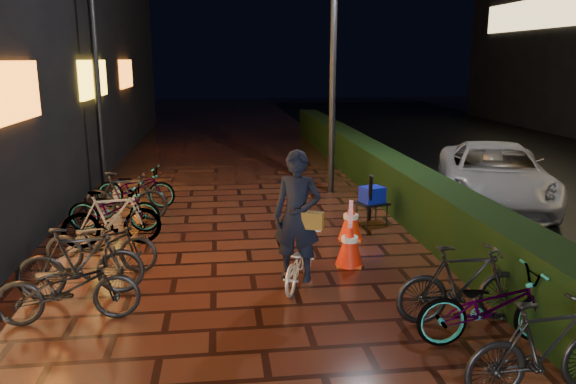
{
  "coord_description": "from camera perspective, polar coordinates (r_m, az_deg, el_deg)",
  "views": [
    {
      "loc": [
        -0.41,
        -5.49,
        3.07
      ],
      "look_at": [
        0.6,
        2.77,
        1.1
      ],
      "focal_mm": 35.0,
      "sensor_mm": 36.0,
      "label": 1
    }
  ],
  "objects": [
    {
      "name": "ground",
      "position": [
        6.3,
        -2.44,
        -15.85
      ],
      "size": [
        80.0,
        80.0,
        0.0
      ],
      "primitive_type": "plane",
      "color": "#381911",
      "rests_on": "ground"
    },
    {
      "name": "hedge",
      "position": [
        14.22,
        8.3,
        2.79
      ],
      "size": [
        0.7,
        20.0,
        1.0
      ],
      "primitive_type": "cube",
      "color": "black",
      "rests_on": "ground"
    },
    {
      "name": "van",
      "position": [
        12.79,
        20.19,
        1.64
      ],
      "size": [
        3.65,
        5.15,
        1.3
      ],
      "primitive_type": "imported",
      "rotation": [
        0.0,
        0.0,
        -0.35
      ],
      "color": "silver",
      "rests_on": "ground"
    },
    {
      "name": "lamp_post_hedge",
      "position": [
        12.96,
        4.59,
        13.22
      ],
      "size": [
        0.53,
        0.16,
        5.55
      ],
      "color": "black",
      "rests_on": "ground"
    },
    {
      "name": "lamp_post_sf",
      "position": [
        13.58,
        -18.99,
        12.48
      ],
      "size": [
        0.53,
        0.15,
        5.52
      ],
      "color": "black",
      "rests_on": "ground"
    },
    {
      "name": "cyclist",
      "position": [
        7.67,
        1.03,
        -4.61
      ],
      "size": [
        0.94,
        1.41,
        1.91
      ],
      "color": "silver",
      "rests_on": "ground"
    },
    {
      "name": "traffic_barrier",
      "position": [
        9.22,
        6.34,
        -3.97
      ],
      "size": [
        0.76,
        1.68,
        0.68
      ],
      "color": "red",
      "rests_on": "ground"
    },
    {
      "name": "cart_assembly",
      "position": [
        10.72,
        8.53,
        -0.49
      ],
      "size": [
        0.67,
        0.72,
        1.04
      ],
      "color": "black",
      "rests_on": "ground"
    },
    {
      "name": "parked_bikes_storefront",
      "position": [
        9.67,
        -17.7,
        -3.01
      ],
      "size": [
        1.89,
        6.12,
        0.97
      ],
      "color": "black",
      "rests_on": "ground"
    },
    {
      "name": "parked_bikes_hedge",
      "position": [
        6.5,
        20.38,
        -11.2
      ],
      "size": [
        1.74,
        2.08,
        0.97
      ],
      "color": "black",
      "rests_on": "ground"
    }
  ]
}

